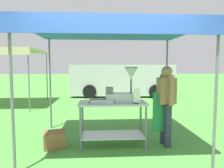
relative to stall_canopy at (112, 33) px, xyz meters
The scene contains 10 objects.
ground_plane 5.23m from the stall_canopy, 90.87° to the left, with size 70.00×70.00×0.00m, color #478E38.
stall_canopy is the anchor object (origin of this frame).
donut_cart 1.62m from the stall_canopy, 90.00° to the right, with size 1.33×0.60×0.90m.
donut_tray 1.37m from the stall_canopy, 146.29° to the right, with size 0.47×0.30×0.07m.
donut_fryer 1.14m from the stall_canopy, 28.73° to the right, with size 0.63×0.28×0.70m.
menu_sign 1.35m from the stall_canopy, 32.23° to the right, with size 0.13×0.05×0.29m.
vendor 1.74m from the stall_canopy, ahead, with size 0.46×0.54×1.61m.
supply_crate 2.40m from the stall_canopy, behind, with size 0.49×0.43×0.32m.
van_silver 7.29m from the stall_canopy, 82.42° to the left, with size 5.47×2.28×1.69m.
neighbour_tent 6.10m from the stall_canopy, 132.57° to the left, with size 2.97×2.73×2.27m.
Camera 1 is at (-0.19, -2.83, 1.60)m, focal length 33.03 mm.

